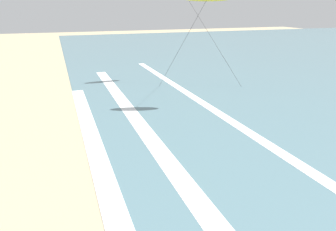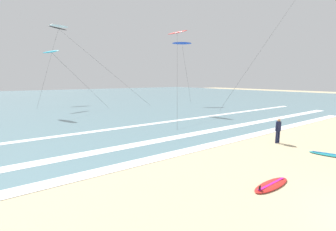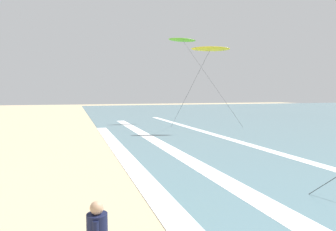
# 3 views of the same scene
# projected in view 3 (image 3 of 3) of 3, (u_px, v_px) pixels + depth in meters

# --- Properties ---
(wave_foam_shoreline) EXTENTS (39.33, 0.87, 0.01)m
(wave_foam_shoreline) POSITION_uv_depth(u_px,v_px,m) (162.00, 202.00, 8.62)
(wave_foam_shoreline) COLOR white
(wave_foam_shoreline) RESTS_ON ocean_surface
(wave_foam_mid_break) EXTENTS (49.81, 0.90, 0.01)m
(wave_foam_mid_break) POSITION_uv_depth(u_px,v_px,m) (223.00, 179.00, 10.89)
(wave_foam_mid_break) COLOR white
(wave_foam_mid_break) RESTS_ON ocean_surface
(wave_foam_outer_break) EXTENTS (54.63, 0.65, 0.01)m
(wave_foam_outer_break) POSITION_uv_depth(u_px,v_px,m) (309.00, 162.00, 13.64)
(wave_foam_outer_break) COLOR white
(wave_foam_outer_break) RESTS_ON ocean_surface
(kite_lime_mid_center) EXTENTS (6.22, 5.75, 9.31)m
(kite_lime_mid_center) POSITION_uv_depth(u_px,v_px,m) (183.00, 40.00, 31.73)
(kite_lime_mid_center) COLOR #70C628
(kite_lime_mid_center) RESTS_ON ground
(kite_yellow_distant_low) EXTENTS (6.09, 3.29, 7.08)m
(kite_yellow_distant_low) POSITION_uv_depth(u_px,v_px,m) (210.00, 49.00, 23.59)
(kite_yellow_distant_low) COLOR yellow
(kite_yellow_distant_low) RESTS_ON ground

